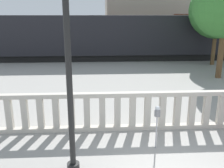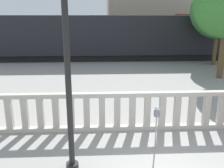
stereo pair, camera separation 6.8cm
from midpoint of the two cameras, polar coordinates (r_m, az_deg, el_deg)
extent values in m
cube|color=#BCB5A8|center=(8.77, 8.14, -9.70)|extent=(17.02, 0.24, 0.14)
cube|color=#BCB5A8|center=(8.33, 8.45, -2.33)|extent=(17.02, 0.24, 0.14)
cube|color=#BCB5A8|center=(8.90, -22.24, -6.25)|extent=(0.20, 0.20, 1.04)
cube|color=#BCB5A8|center=(8.74, -19.08, -6.32)|extent=(0.20, 0.20, 1.04)
cube|color=#BCB5A8|center=(8.61, -15.81, -6.37)|extent=(0.20, 0.20, 1.04)
cube|color=#BCB5A8|center=(8.51, -12.46, -6.40)|extent=(0.20, 0.20, 1.04)
cube|color=#BCB5A8|center=(8.44, -9.03, -6.41)|extent=(0.20, 0.20, 1.04)
cube|color=#BCB5A8|center=(8.39, -5.56, -6.39)|extent=(0.20, 0.20, 1.04)
cube|color=#BCB5A8|center=(8.38, -2.06, -6.36)|extent=(0.20, 0.20, 1.04)
cube|color=#BCB5A8|center=(8.40, 1.43, -6.30)|extent=(0.20, 0.20, 1.04)
cube|color=#BCB5A8|center=(8.45, 4.89, -6.21)|extent=(0.20, 0.20, 1.04)
cube|color=#BCB5A8|center=(8.53, 8.29, -6.11)|extent=(0.20, 0.20, 1.04)
cube|color=#BCB5A8|center=(8.64, 11.62, -5.99)|extent=(0.20, 0.20, 1.04)
cube|color=#BCB5A8|center=(8.78, 14.86, -5.85)|extent=(0.20, 0.20, 1.04)
cube|color=#BCB5A8|center=(8.95, 17.98, -5.70)|extent=(0.20, 0.20, 1.04)
cube|color=#BCB5A8|center=(9.14, 20.98, -5.54)|extent=(0.20, 0.20, 1.04)
cube|color=#BCB5A8|center=(9.35, 23.84, -5.37)|extent=(0.20, 0.20, 1.04)
cylinder|color=black|center=(6.70, -8.73, -18.12)|extent=(0.31, 0.31, 0.20)
cylinder|color=black|center=(5.66, -9.88, 5.82)|extent=(0.14, 0.14, 5.32)
cylinder|color=#99999E|center=(7.45, 10.24, -10.87)|extent=(0.04, 0.04, 1.02)
cylinder|color=slate|center=(7.20, 10.48, -6.53)|extent=(0.17, 0.17, 0.20)
sphere|color=#B2B7BC|center=(7.15, 10.53, -5.53)|extent=(0.14, 0.14, 0.14)
cube|color=black|center=(21.94, 3.98, 6.42)|extent=(26.71, 2.38, 0.55)
cube|color=black|center=(21.72, 4.07, 11.25)|extent=(27.26, 2.97, 3.16)
cube|color=black|center=(27.20, 1.46, 8.26)|extent=(17.88, 2.48, 0.55)
cube|color=brown|center=(27.04, 1.48, 11.62)|extent=(18.25, 3.10, 2.65)
cube|color=brown|center=(28.61, 17.72, 14.40)|extent=(2.74, 2.79, 0.60)
cube|color=#ADA393|center=(32.97, 11.78, 17.16)|extent=(13.92, 7.70, 9.63)
cylinder|color=brown|center=(20.83, 22.57, 7.50)|extent=(0.29, 0.29, 2.52)
sphere|color=#387A33|center=(20.67, 23.42, 15.27)|extent=(4.20, 4.20, 4.20)
cylinder|color=brown|center=(16.53, 23.92, 6.15)|extent=(0.35, 0.35, 2.89)
camera|label=1|loc=(0.03, -89.79, 0.06)|focal=40.00mm
camera|label=2|loc=(0.03, 90.21, -0.06)|focal=40.00mm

